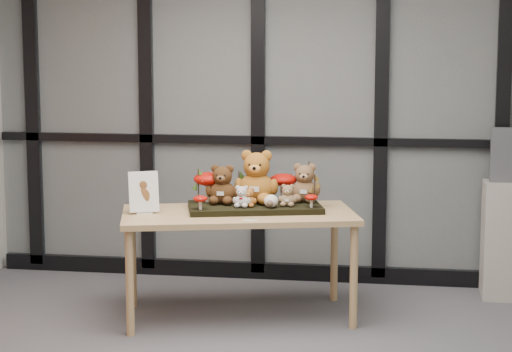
% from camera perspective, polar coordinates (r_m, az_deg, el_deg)
% --- Properties ---
extents(room_shell, '(5.00, 5.00, 5.00)m').
position_cam_1_polar(room_shell, '(4.30, 0.92, 7.06)').
color(room_shell, '#B0AEA6').
rests_on(room_shell, floor).
extents(glass_partition, '(4.90, 0.06, 2.78)m').
position_cam_1_polar(glass_partition, '(6.77, 3.92, 5.25)').
color(glass_partition, '#2D383F').
rests_on(glass_partition, floor).
extents(display_table, '(1.62, 1.10, 0.69)m').
position_cam_1_polar(display_table, '(5.93, -1.08, -2.87)').
color(display_table, tan).
rests_on(display_table, floor).
extents(diorama_tray, '(0.93, 0.63, 0.04)m').
position_cam_1_polar(diorama_tray, '(5.98, -0.08, -1.95)').
color(diorama_tray, black).
rests_on(diorama_tray, display_table).
extents(bear_pooh_yellow, '(0.35, 0.33, 0.38)m').
position_cam_1_polar(bear_pooh_yellow, '(6.03, 0.04, 0.13)').
color(bear_pooh_yellow, '#AB661F').
rests_on(bear_pooh_yellow, diorama_tray).
extents(bear_brown_medium, '(0.26, 0.24, 0.28)m').
position_cam_1_polar(bear_brown_medium, '(6.00, -2.08, -0.38)').
color(bear_brown_medium, '#462913').
rests_on(bear_brown_medium, diorama_tray).
extents(bear_tan_back, '(0.26, 0.24, 0.28)m').
position_cam_1_polar(bear_tan_back, '(6.08, 3.01, -0.28)').
color(bear_tan_back, brown).
rests_on(bear_tan_back, diorama_tray).
extents(bear_small_yellow, '(0.12, 0.12, 0.14)m').
position_cam_1_polar(bear_small_yellow, '(5.89, -0.45, -1.25)').
color(bear_small_yellow, '#B46525').
rests_on(bear_small_yellow, diorama_tray).
extents(bear_white_bow, '(0.14, 0.13, 0.15)m').
position_cam_1_polar(bear_white_bow, '(5.88, -0.88, -1.19)').
color(bear_white_bow, silver).
rests_on(bear_white_bow, diorama_tray).
extents(bear_beige_small, '(0.14, 0.14, 0.16)m').
position_cam_1_polar(bear_beige_small, '(5.92, 1.97, -1.11)').
color(bear_beige_small, '#957450').
rests_on(bear_beige_small, diorama_tray).
extents(plush_cream_hedgehog, '(0.08, 0.08, 0.09)m').
position_cam_1_polar(plush_cream_hedgehog, '(5.87, 0.93, -1.52)').
color(plush_cream_hedgehog, white).
rests_on(plush_cream_hedgehog, diorama_tray).
extents(mushroom_back_left, '(0.19, 0.19, 0.22)m').
position_cam_1_polar(mushroom_back_left, '(6.08, -2.95, -0.59)').
color(mushroom_back_left, '#A40C05').
rests_on(mushroom_back_left, diorama_tray).
extents(mushroom_back_right, '(0.18, 0.18, 0.20)m').
position_cam_1_polar(mushroom_back_right, '(6.12, 1.70, -0.60)').
color(mushroom_back_right, '#A40C05').
rests_on(mushroom_back_right, diorama_tray).
extents(mushroom_front_left, '(0.09, 0.09, 0.10)m').
position_cam_1_polar(mushroom_front_left, '(5.81, -3.45, -1.60)').
color(mushroom_front_left, '#A40C05').
rests_on(mushroom_front_left, diorama_tray).
extents(mushroom_front_right, '(0.08, 0.08, 0.09)m').
position_cam_1_polar(mushroom_front_right, '(5.88, 3.43, -1.50)').
color(mushroom_front_right, '#A40C05').
rests_on(mushroom_front_right, diorama_tray).
extents(sprig_green_far_left, '(0.05, 0.05, 0.22)m').
position_cam_1_polar(sprig_green_far_left, '(6.04, -3.57, -0.61)').
color(sprig_green_far_left, '#1C370C').
rests_on(sprig_green_far_left, diorama_tray).
extents(sprig_green_mid_left, '(0.05, 0.05, 0.24)m').
position_cam_1_polar(sprig_green_mid_left, '(6.09, -2.50, -0.46)').
color(sprig_green_mid_left, '#1C370C').
rests_on(sprig_green_mid_left, diorama_tray).
extents(sprig_dry_far_right, '(0.05, 0.05, 0.27)m').
position_cam_1_polar(sprig_dry_far_right, '(6.10, 3.27, -0.32)').
color(sprig_dry_far_right, brown).
rests_on(sprig_dry_far_right, diorama_tray).
extents(sprig_dry_mid_right, '(0.05, 0.05, 0.19)m').
position_cam_1_polar(sprig_dry_mid_right, '(6.00, 3.62, -0.82)').
color(sprig_dry_mid_right, brown).
rests_on(sprig_dry_mid_right, diorama_tray).
extents(sprig_green_centre, '(0.05, 0.05, 0.20)m').
position_cam_1_polar(sprig_green_centre, '(6.12, -1.05, -0.62)').
color(sprig_green_centre, '#1C370C').
rests_on(sprig_green_centre, diorama_tray).
extents(sign_holder, '(0.20, 0.13, 0.27)m').
position_cam_1_polar(sign_holder, '(5.90, -6.93, -1.13)').
color(sign_holder, silver).
rests_on(sign_holder, display_table).
extents(label_card, '(0.08, 0.03, 0.00)m').
position_cam_1_polar(label_card, '(5.64, -0.36, -2.76)').
color(label_card, white).
rests_on(label_card, display_table).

